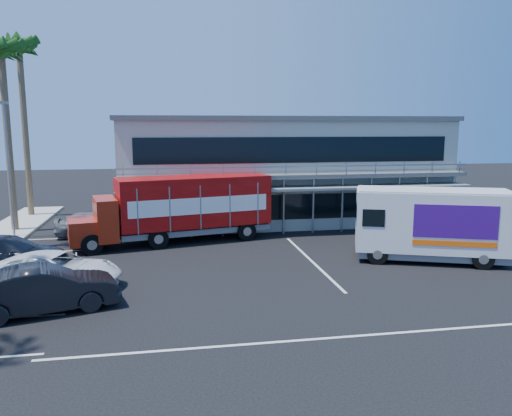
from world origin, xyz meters
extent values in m
plane|color=black|center=(0.00, 0.00, 0.00)|extent=(120.00, 120.00, 0.00)
cube|color=#A5AA9C|center=(3.00, 15.00, 3.50)|extent=(22.00, 10.00, 7.00)
cube|color=#515454|center=(3.00, 15.00, 7.15)|extent=(22.40, 10.40, 0.30)
cube|color=#515454|center=(3.00, 9.40, 3.60)|extent=(22.00, 1.20, 0.25)
cube|color=gray|center=(3.00, 8.85, 4.10)|extent=(22.00, 0.08, 0.90)
cube|color=slate|center=(3.00, 9.10, 2.90)|extent=(22.00, 1.80, 0.15)
cube|color=black|center=(3.00, 9.98, 1.60)|extent=(20.00, 0.06, 1.60)
cube|color=black|center=(3.00, 9.98, 5.20)|extent=(20.00, 0.06, 1.60)
cylinder|color=brown|center=(-14.70, 13.00, 5.50)|extent=(0.44, 0.44, 11.00)
sphere|color=#1B3F12|center=(-14.70, 13.00, 11.20)|extent=(1.10, 1.10, 1.10)
cylinder|color=brown|center=(-15.10, 18.50, 6.00)|extent=(0.44, 0.44, 12.00)
sphere|color=#1B3F12|center=(-15.10, 18.50, 12.20)|extent=(1.10, 1.10, 1.10)
cylinder|color=gray|center=(-14.20, 11.00, 4.00)|extent=(0.14, 0.14, 8.00)
cube|color=gray|center=(-14.20, 11.00, 8.00)|extent=(0.50, 0.25, 0.18)
cube|color=#9A1F0C|center=(-9.57, 7.12, 1.09)|extent=(2.03, 2.72, 1.30)
cube|color=#9A1F0C|center=(-8.41, 7.39, 1.68)|extent=(1.66, 2.89, 2.28)
cube|color=black|center=(-8.41, 7.39, 2.34)|extent=(0.57, 2.26, 0.76)
cube|color=#B40D0B|center=(-3.54, 8.50, 2.39)|extent=(9.08, 4.58, 2.82)
cube|color=slate|center=(-3.54, 8.50, 0.71)|extent=(8.99, 4.18, 0.33)
cube|color=white|center=(-3.23, 7.17, 2.28)|extent=(7.80, 1.81, 0.92)
cube|color=white|center=(-3.84, 9.83, 2.28)|extent=(7.80, 1.81, 0.92)
cylinder|color=black|center=(-8.99, 6.03, 0.56)|extent=(1.16, 0.52, 1.13)
cylinder|color=black|center=(-9.52, 8.36, 0.56)|extent=(1.16, 0.52, 1.13)
cylinder|color=black|center=(-5.60, 6.80, 0.56)|extent=(1.16, 0.52, 1.13)
cylinder|color=black|center=(-6.13, 9.13, 0.56)|extent=(1.16, 0.52, 1.13)
cylinder|color=black|center=(-0.52, 7.96, 0.56)|extent=(1.16, 0.52, 1.13)
cylinder|color=black|center=(-1.05, 10.29, 0.56)|extent=(1.16, 0.52, 1.13)
cube|color=silver|center=(7.87, 1.98, 2.05)|extent=(7.80, 4.94, 2.95)
cube|color=slate|center=(7.87, 1.98, 0.42)|extent=(7.43, 4.60, 0.37)
cube|color=black|center=(4.43, 3.26, 2.37)|extent=(0.78, 1.96, 1.00)
cube|color=silver|center=(7.87, 1.98, 3.56)|extent=(7.64, 4.84, 0.08)
cube|color=#3B0C71|center=(8.21, 0.49, 2.27)|extent=(3.57, 1.35, 1.58)
cube|color=#3B0C71|center=(9.10, 2.89, 2.27)|extent=(3.57, 1.35, 1.58)
cube|color=#F2590C|center=(8.21, 0.48, 1.21)|extent=(3.56, 1.34, 0.26)
cylinder|color=black|center=(5.01, 1.85, 0.51)|extent=(1.05, 0.62, 1.01)
cylinder|color=black|center=(5.79, 3.95, 0.51)|extent=(1.05, 0.62, 1.01)
cylinder|color=black|center=(9.55, 0.16, 0.51)|extent=(1.05, 0.62, 1.01)
cylinder|color=black|center=(10.33, 2.26, 0.51)|extent=(1.05, 0.62, 1.01)
imported|color=black|center=(-9.50, -2.01, 0.85)|extent=(5.48, 3.19, 1.71)
imported|color=white|center=(-9.68, 0.80, 0.75)|extent=(5.90, 4.05, 1.50)
imported|color=#272B34|center=(-12.50, 4.00, 0.79)|extent=(5.73, 2.96, 1.59)
imported|color=slate|center=(-9.50, 10.80, 0.79)|extent=(4.80, 2.38, 1.57)
camera|label=1|loc=(-4.94, -20.40, 6.73)|focal=35.00mm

